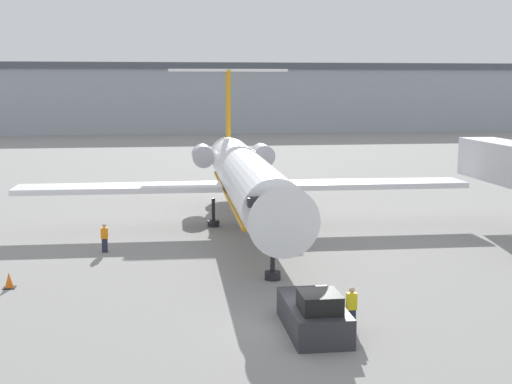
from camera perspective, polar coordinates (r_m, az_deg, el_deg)
name	(u,v)px	position (r m, az deg, el deg)	size (l,w,h in m)	color
ground_plane	(302,332)	(28.33, 3.69, -11.10)	(600.00, 600.00, 0.00)	gray
terminal_building	(184,98)	(146.25, -5.78, 7.52)	(180.00, 16.80, 13.73)	#9EA3AD
airplane_main	(246,176)	(47.08, -0.82, 1.31)	(30.04, 31.74, 10.82)	white
pushback_tug	(314,314)	(28.19, 4.65, -9.73)	(2.13, 4.74, 1.85)	#2D2D33
worker_near_tug	(351,308)	(28.39, 7.65, -9.15)	(0.40, 0.25, 1.76)	#232838
worker_by_wing	(105,237)	(41.76, -12.03, -3.58)	(0.40, 0.24, 1.67)	#232838
traffic_cone_left	(9,281)	(35.87, -19.15, -6.71)	(0.55, 0.55, 0.76)	black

